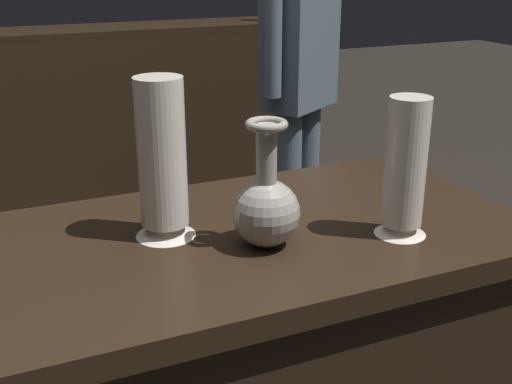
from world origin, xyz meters
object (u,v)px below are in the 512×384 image
Objects in this scene: vase_tall_behind at (405,171)px; vase_centerpiece at (266,206)px; visitor_near_right at (299,71)px; vase_left_accent at (162,163)px.

vase_centerpiece is at bearing 166.79° from vase_tall_behind.
vase_tall_behind is at bearing 39.55° from visitor_near_right.
vase_tall_behind is 0.88× the size of vase_left_accent.
vase_left_accent is (-0.45, 0.19, 0.02)m from vase_tall_behind.
vase_left_accent is 1.37m from visitor_near_right.
vase_left_accent is at bearing 18.80° from visitor_near_right.
vase_centerpiece is 0.17× the size of visitor_near_right.
vase_centerpiece is 0.29m from vase_tall_behind.
visitor_near_right is at bearing 59.85° from vase_centerpiece.
vase_left_accent is at bearing 157.09° from vase_tall_behind.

